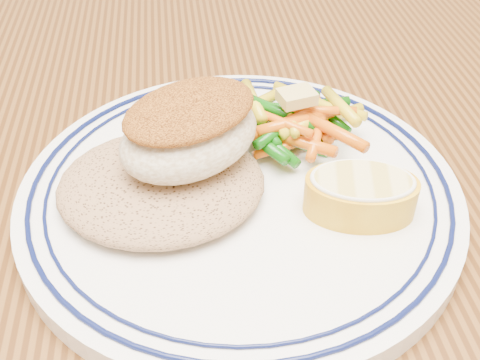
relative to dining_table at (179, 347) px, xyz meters
name	(u,v)px	position (x,y,z in m)	size (l,w,h in m)	color
dining_table	(179,347)	(0.00, 0.00, 0.00)	(1.50, 0.90, 0.75)	#43240D
plate	(240,193)	(0.05, 0.03, 0.11)	(0.27, 0.27, 0.02)	white
rice_pilaf	(161,180)	(0.00, 0.03, 0.12)	(0.12, 0.11, 0.02)	#8F6B47
fish_fillet	(190,130)	(0.02, 0.04, 0.15)	(0.11, 0.10, 0.04)	beige
vegetable_pile	(296,120)	(0.09, 0.08, 0.13)	(0.11, 0.10, 0.03)	#D65C0A
butter_pat	(297,97)	(0.09, 0.08, 0.14)	(0.02, 0.02, 0.01)	#D6BE68
lemon_wedge	(361,193)	(0.11, 0.00, 0.13)	(0.07, 0.07, 0.02)	gold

